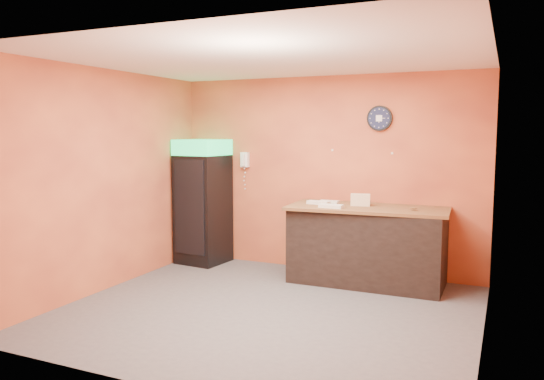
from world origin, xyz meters
The scene contains 15 objects.
floor centered at (0.00, 0.00, 0.00)m, with size 4.50×4.50×0.00m, color #47474C.
back_wall centered at (0.00, 2.00, 1.40)m, with size 4.50×0.02×2.80m, color #DE723E.
left_wall centered at (-2.25, 0.00, 1.40)m, with size 0.02×4.00×2.80m, color #DE723E.
right_wall centered at (2.25, 0.00, 1.40)m, with size 0.02×4.00×2.80m, color #DE723E.
ceiling centered at (0.00, 0.00, 2.80)m, with size 4.50×4.00×0.02m, color white.
beverage_cooler centered at (-1.85, 1.61, 0.92)m, with size 0.72×0.73×1.89m.
prep_counter centered at (0.74, 1.56, 0.49)m, with size 1.98×0.88×0.99m, color black.
wall_clock centered at (0.77, 1.97, 2.19)m, with size 0.35×0.06×0.35m.
wall_phone centered at (-1.28, 1.95, 1.58)m, with size 0.12×0.11×0.23m.
butcher_paper centered at (0.74, 1.56, 1.01)m, with size 2.07×0.96×0.04m, color brown.
sub_roll_stack centered at (0.63, 1.58, 1.11)m, with size 0.27×0.14×0.16m.
wrapped_sandwich_left centered at (0.07, 1.51, 1.05)m, with size 0.31×0.12×0.04m, color silver.
wrapped_sandwich_mid centered at (0.33, 1.25, 1.05)m, with size 0.31×0.12×0.04m, color silver.
wrapped_sandwich_right centered at (0.17, 1.66, 1.05)m, with size 0.27×0.10×0.04m, color silver.
kitchen_tool centered at (0.71, 1.73, 1.06)m, with size 0.07×0.07×0.07m, color silver.
Camera 1 is at (2.40, -5.27, 2.02)m, focal length 35.00 mm.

